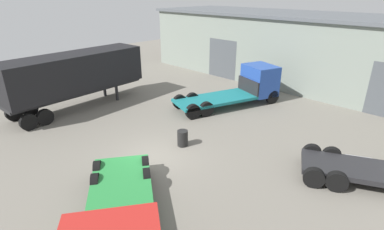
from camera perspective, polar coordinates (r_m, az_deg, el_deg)
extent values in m
plane|color=slate|center=(15.54, -7.16, -7.92)|extent=(60.00, 60.00, 0.00)
cube|color=gray|center=(28.86, 22.73, 11.05)|extent=(32.43, 8.55, 5.71)
cube|color=#565B60|center=(28.49, 23.66, 16.89)|extent=(32.93, 9.05, 0.25)
cube|color=#4C5156|center=(29.02, 5.80, 10.60)|extent=(3.20, 0.08, 3.60)
cube|color=#232326|center=(15.19, 27.49, -8.88)|extent=(4.34, 3.51, 0.24)
cylinder|color=#B2B2B7|center=(16.25, 29.02, -7.80)|extent=(1.23, 0.99, 0.56)
cylinder|color=black|center=(16.11, 25.07, -7.08)|extent=(0.94, 0.67, 0.90)
cylinder|color=black|center=(14.23, 25.85, -11.34)|extent=(0.94, 0.67, 0.90)
cylinder|color=black|center=(15.99, 21.88, -6.74)|extent=(0.94, 0.67, 0.90)
cylinder|color=black|center=(14.10, 22.19, -10.99)|extent=(0.94, 0.67, 0.90)
cube|color=black|center=(22.41, -21.32, 7.64)|extent=(3.22, 9.84, 2.53)
cube|color=#232326|center=(22.78, -20.83, 4.29)|extent=(2.47, 9.79, 0.24)
cube|color=#232326|center=(24.91, -16.32, 4.76)|extent=(0.17, 0.17, 1.11)
cube|color=#232326|center=(23.64, -14.13, 4.03)|extent=(0.17, 0.17, 1.11)
cylinder|color=black|center=(22.80, -28.52, 1.07)|extent=(0.38, 1.05, 1.03)
cylinder|color=black|center=(20.86, -26.20, -0.35)|extent=(0.38, 1.05, 1.03)
cylinder|color=black|center=(22.51, -30.82, 0.33)|extent=(0.38, 1.05, 1.03)
cylinder|color=black|center=(20.54, -28.69, -1.18)|extent=(0.38, 1.05, 1.03)
cube|color=#28843D|center=(11.92, -13.47, -15.29)|extent=(6.22, 5.29, 0.20)
cylinder|color=black|center=(13.09, -8.57, -11.99)|extent=(0.97, 0.79, 0.97)
cylinder|color=black|center=(13.23, -17.91, -12.56)|extent=(0.97, 0.79, 0.97)
cylinder|color=black|center=(13.92, -8.81, -9.66)|extent=(0.97, 0.79, 0.97)
cylinder|color=black|center=(14.05, -17.52, -10.23)|extent=(0.97, 0.79, 0.97)
cube|color=#2347A3|center=(23.21, 12.78, 6.56)|extent=(2.89, 2.58, 2.20)
cube|color=black|center=(23.69, 14.62, 7.70)|extent=(1.93, 0.73, 0.88)
cube|color=#197075|center=(21.37, 4.44, 3.06)|extent=(4.15, 6.26, 0.20)
cube|color=#232326|center=(22.70, 10.65, 5.39)|extent=(2.31, 0.89, 1.10)
cylinder|color=black|center=(24.58, 11.87, 4.85)|extent=(0.62, 1.07, 1.03)
cylinder|color=black|center=(23.06, 15.03, 3.35)|extent=(0.62, 1.07, 1.03)
cylinder|color=black|center=(21.71, 0.07, 2.95)|extent=(0.62, 1.07, 1.03)
cylinder|color=black|center=(19.97, 2.75, 1.10)|extent=(0.62, 1.07, 1.03)
cylinder|color=black|center=(21.31, -2.34, 2.54)|extent=(0.62, 1.07, 1.03)
cylinder|color=black|center=(19.54, 0.18, 0.62)|extent=(0.62, 1.07, 1.03)
cylinder|color=black|center=(16.29, -1.80, -4.43)|extent=(0.58, 0.58, 0.88)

